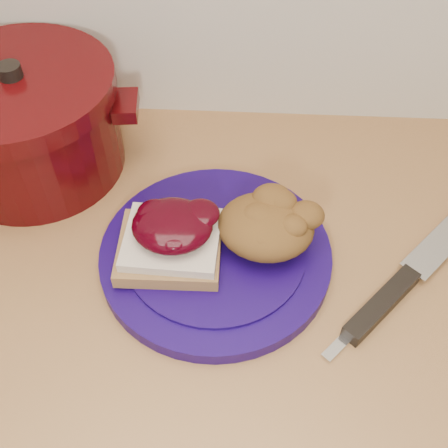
{
  "coord_description": "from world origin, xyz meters",
  "views": [
    {
      "loc": [
        0.05,
        1.05,
        1.5
      ],
      "look_at": [
        0.03,
        1.51,
        0.95
      ],
      "focal_mm": 45.0,
      "sensor_mm": 36.0,
      "label": 1
    }
  ],
  "objects_px": {
    "chef_knife": "(403,282)",
    "dutch_oven": "(27,122)",
    "plate": "(216,255)",
    "butter_knife": "(371,313)"
  },
  "relations": [
    {
      "from": "chef_knife",
      "to": "dutch_oven",
      "type": "xyz_separation_m",
      "value": [
        -0.52,
        0.2,
        0.07
      ]
    },
    {
      "from": "butter_knife",
      "to": "plate",
      "type": "bearing_deg",
      "value": 112.31
    },
    {
      "from": "dutch_oven",
      "to": "chef_knife",
      "type": "bearing_deg",
      "value": -21.0
    },
    {
      "from": "chef_knife",
      "to": "dutch_oven",
      "type": "bearing_deg",
      "value": 111.42
    },
    {
      "from": "chef_knife",
      "to": "dutch_oven",
      "type": "distance_m",
      "value": 0.56
    },
    {
      "from": "plate",
      "to": "chef_knife",
      "type": "relative_size",
      "value": 1.08
    },
    {
      "from": "plate",
      "to": "dutch_oven",
      "type": "bearing_deg",
      "value": 148.74
    },
    {
      "from": "plate",
      "to": "chef_knife",
      "type": "height_order",
      "value": "same"
    },
    {
      "from": "plate",
      "to": "butter_knife",
      "type": "relative_size",
      "value": 1.72
    },
    {
      "from": "plate",
      "to": "chef_knife",
      "type": "distance_m",
      "value": 0.24
    }
  ]
}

